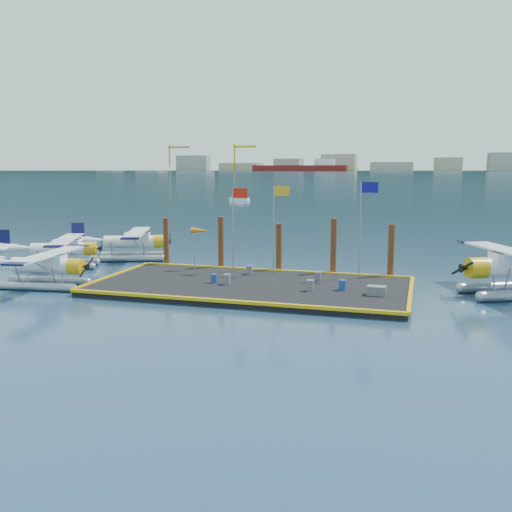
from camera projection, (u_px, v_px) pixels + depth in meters
The scene contains 23 objects.
ground at pixel (251, 290), 36.98m from camera, with size 4000.00×4000.00×0.00m, color navy.
dock at pixel (251, 287), 36.95m from camera, with size 20.00×10.00×0.40m, color black.
dock_bumpers at pixel (251, 282), 36.90m from camera, with size 20.25×10.25×0.18m, color #C0950B, non-canonical shape.
far_backdrop at pixel (509, 165), 1615.70m from camera, with size 3050.00×2050.00×810.00m.
seaplane_a at pixel (45, 268), 37.44m from camera, with size 7.84×8.65×3.06m.
seaplane_b at pixel (62, 251), 44.66m from camera, with size 8.08×8.53×3.10m.
seaplane_c at pixel (133, 243), 48.59m from camera, with size 8.44×8.96×3.23m.
drum_0 at pixel (214, 278), 37.14m from camera, with size 0.42×0.42×0.59m, color navy.
drum_1 at pixel (310, 285), 34.73m from camera, with size 0.49×0.49×0.68m, color #58585D.
drum_2 at pixel (342, 285), 34.94m from camera, with size 0.46×0.46×0.65m, color navy.
drum_3 at pixel (227, 279), 36.66m from camera, with size 0.48×0.48×0.67m, color #58585D.
drum_4 at pixel (318, 276), 38.00m from camera, with size 0.40×0.40×0.56m, color #58585D.
drum_5 at pixel (249, 270), 40.09m from camera, with size 0.45×0.45×0.63m, color #58585D.
crate at pixel (377, 291), 33.62m from camera, with size 1.10×0.73×0.55m, color #58585D.
flagpole_red at pixel (236, 216), 40.53m from camera, with size 1.14×0.08×6.00m.
flagpole_yellow at pixel (276, 216), 39.68m from camera, with size 1.14×0.08×6.20m.
flagpole_blue at pixel (363, 215), 37.99m from camera, with size 1.14×0.08×6.50m.
windsock at pixel (200, 232), 41.47m from camera, with size 1.40×0.44×3.12m.
piling_0 at pixel (166, 244), 44.15m from camera, with size 0.44×0.44×4.00m, color #452813.
piling_1 at pixel (221, 245), 42.88m from camera, with size 0.44×0.44×4.20m, color #452813.
piling_2 at pixel (279, 250), 41.66m from camera, with size 0.44×0.44×3.80m, color #452813.
piling_3 at pixel (334, 248), 40.51m from camera, with size 0.44×0.44×4.30m, color #452813.
piling_4 at pixel (391, 253), 39.42m from camera, with size 0.44×0.44×4.00m, color #452813.
Camera 1 is at (10.48, -34.63, 7.95)m, focal length 40.00 mm.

